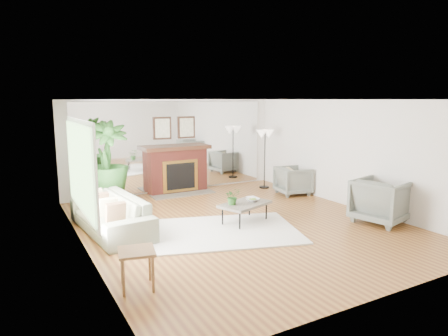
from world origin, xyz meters
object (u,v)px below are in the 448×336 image
sofa (111,214)px  floor_lamp (265,139)px  coffee_table (245,205)px  potted_ficus (106,163)px  armchair_back (293,181)px  armchair_front (381,201)px  fireplace (178,168)px  side_table (137,256)px

sofa → floor_lamp: size_ratio=1.42×
coffee_table → potted_ficus: bearing=132.3°
armchair_back → floor_lamp: (-0.23, 1.01, 1.05)m
potted_ficus → sofa: bearing=-101.4°
potted_ficus → floor_lamp: size_ratio=1.22×
sofa → armchair_front: (5.00, -2.09, 0.11)m
sofa → floor_lamp: bearing=104.7°
potted_ficus → floor_lamp: bearing=1.8°
armchair_back → potted_ficus: size_ratio=0.40×
coffee_table → armchair_front: bearing=-27.6°
fireplace → armchair_back: (2.60, -1.72, -0.29)m
potted_ficus → side_table: bearing=-97.9°
fireplace → armchair_front: fireplace is taller
fireplace → potted_ficus: fireplace is taller
coffee_table → armchair_back: 2.92m
fireplace → sofa: 3.46m
sofa → side_table: bearing=-11.2°
side_table → armchair_front: bearing=4.8°
fireplace → floor_lamp: 2.59m
armchair_front → floor_lamp: size_ratio=0.60×
armchair_front → floor_lamp: (-0.23, 3.85, 0.97)m
armchair_back → side_table: armchair_back is taller
armchair_back → floor_lamp: size_ratio=0.49×
sofa → floor_lamp: 5.20m
side_table → floor_lamp: 6.68m
armchair_front → armchair_back: bearing=-13.7°
floor_lamp → side_table: bearing=-139.5°
armchair_back → side_table: size_ratio=1.47×
armchair_back → armchair_front: armchair_front is taller
fireplace → sofa: (-2.40, -2.46, -0.31)m
floor_lamp → coffee_table: bearing=-131.3°
armchair_back → floor_lamp: floor_lamp is taller
sofa → potted_ficus: (0.33, 1.62, 0.74)m
coffee_table → armchair_front: armchair_front is taller
sofa → armchair_front: 5.42m
fireplace → sofa: fireplace is taller
fireplace → coffee_table: bearing=-87.8°
armchair_front → potted_ficus: (-4.67, 3.71, 0.63)m
floor_lamp → fireplace: bearing=163.5°
sofa → side_table: 2.54m
coffee_table → armchair_back: bearing=31.9°
coffee_table → armchair_front: (2.48, -1.29, 0.07)m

